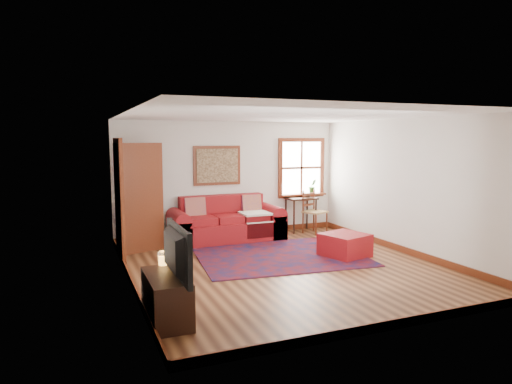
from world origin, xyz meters
name	(u,v)px	position (x,y,z in m)	size (l,w,h in m)	color
ground	(284,267)	(0.00, 0.00, 0.00)	(5.50, 5.50, 0.00)	#412111
room_envelope	(284,168)	(0.00, 0.02, 1.65)	(5.04, 5.54, 2.52)	silver
window	(303,174)	(1.78, 2.70, 1.31)	(1.18, 0.20, 1.38)	white
doorway	(133,197)	(-2.21, 1.78, 1.07)	(0.89, 1.08, 2.14)	black
framed_artwork	(217,166)	(-0.30, 2.71, 1.55)	(1.05, 0.07, 0.85)	maroon
persian_rug	(279,255)	(0.22, 0.67, 0.01)	(2.93, 2.35, 0.02)	#5D0D0F
red_leather_sofa	(226,226)	(-0.25, 2.29, 0.31)	(2.36, 0.98, 0.92)	maroon
red_ottoman	(345,245)	(1.32, 0.20, 0.21)	(0.72, 0.72, 0.41)	maroon
side_table	(301,203)	(1.63, 2.50, 0.66)	(0.66, 0.49, 0.79)	black
ladder_back_chair	(313,210)	(1.81, 2.25, 0.53)	(0.58, 0.57, 0.97)	tan
media_cabinet	(166,298)	(-2.26, -1.51, 0.27)	(0.44, 0.98, 0.54)	black
television	(169,252)	(-2.24, -1.64, 0.85)	(1.06, 0.14, 0.61)	black
candle_hurricane	(163,259)	(-2.21, -1.06, 0.63)	(0.12, 0.12, 0.18)	silver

